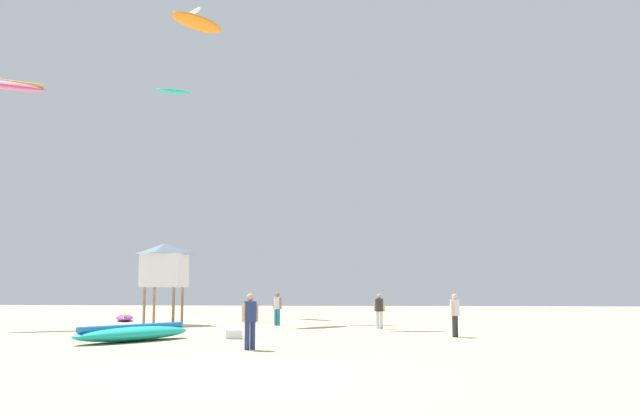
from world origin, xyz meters
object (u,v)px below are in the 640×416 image
(person_foreground, at_px, (250,317))
(kite_aloft_5, at_px, (190,15))
(person_midground, at_px, (379,308))
(kite_grounded_near, at_px, (125,318))
(person_left, at_px, (277,306))
(cooler_box, at_px, (234,334))
(kite_grounded_mid, at_px, (133,333))
(kite_aloft_2, at_px, (197,23))
(lifeguard_tower, at_px, (165,265))
(person_right, at_px, (455,312))
(kite_aloft_0, at_px, (173,91))
(kite_aloft_4, at_px, (2,84))

(person_foreground, relative_size, kite_aloft_5, 0.52)
(person_midground, height_order, kite_grounded_near, person_midground)
(kite_grounded_near, bearing_deg, person_left, -22.82)
(person_left, distance_m, cooler_box, 9.38)
(kite_grounded_mid, xyz_separation_m, kite_aloft_2, (-2.30, 15.21, 17.36))
(person_left, distance_m, kite_grounded_mid, 11.39)
(lifeguard_tower, bearing_deg, person_foreground, -62.70)
(person_right, xyz_separation_m, kite_aloft_0, (-15.91, 14.85, 13.37))
(kite_grounded_mid, distance_m, kite_aloft_5, 33.75)
(person_left, relative_size, person_right, 1.01)
(kite_aloft_0, height_order, kite_aloft_4, kite_aloft_0)
(kite_aloft_0, bearing_deg, person_left, -42.28)
(person_left, bearing_deg, kite_aloft_0, 79.71)
(kite_grounded_near, xyz_separation_m, cooler_box, (9.24, -13.28, -0.03))
(kite_grounded_near, bearing_deg, lifeguard_tower, -47.19)
(lifeguard_tower, bearing_deg, person_right, -29.48)
(person_left, bearing_deg, kite_aloft_2, 84.43)
(person_left, height_order, lifeguard_tower, lifeguard_tower)
(kite_aloft_2, bearing_deg, person_right, -41.34)
(person_right, xyz_separation_m, kite_aloft_4, (-22.19, 6.13, 11.36))
(kite_grounded_mid, height_order, kite_aloft_5, kite_aloft_5)
(person_foreground, xyz_separation_m, kite_grounded_mid, (-4.67, 2.93, -0.69))
(cooler_box, bearing_deg, kite_grounded_mid, -154.66)
(kite_aloft_2, height_order, kite_aloft_5, kite_aloft_5)
(kite_grounded_near, relative_size, kite_aloft_0, 1.55)
(cooler_box, relative_size, kite_aloft_0, 0.25)
(person_midground, xyz_separation_m, lifeguard_tower, (-11.00, 2.52, 2.13))
(person_midground, bearing_deg, kite_aloft_0, 71.41)
(person_right, relative_size, kite_aloft_5, 0.50)
(person_left, relative_size, cooler_box, 2.92)
(person_right, distance_m, kite_aloft_0, 25.54)
(cooler_box, distance_m, kite_aloft_2, 22.88)
(kite_grounded_near, relative_size, kite_aloft_2, 0.95)
(person_left, bearing_deg, kite_aloft_5, 64.44)
(person_midground, distance_m, kite_aloft_5, 30.39)
(lifeguard_tower, bearing_deg, kite_aloft_5, 102.46)
(lifeguard_tower, relative_size, kite_aloft_0, 1.87)
(kite_aloft_5, bearing_deg, cooler_box, -69.32)
(person_left, xyz_separation_m, person_right, (7.98, -7.65, -0.01))
(kite_aloft_4, bearing_deg, kite_aloft_5, 71.49)
(person_foreground, xyz_separation_m, kite_grounded_near, (-10.69, 17.74, -0.78))
(kite_aloft_0, bearing_deg, person_foreground, -66.24)
(person_foreground, xyz_separation_m, lifeguard_tower, (-7.22, 14.00, 2.08))
(kite_aloft_5, bearing_deg, lifeguard_tower, -77.54)
(lifeguard_tower, height_order, kite_aloft_0, kite_aloft_0)
(person_midground, distance_m, person_left, 5.60)
(person_left, relative_size, kite_aloft_2, 0.46)
(lifeguard_tower, relative_size, kite_aloft_4, 0.97)
(person_midground, relative_size, kite_aloft_4, 0.37)
(person_midground, bearing_deg, kite_aloft_5, 58.18)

